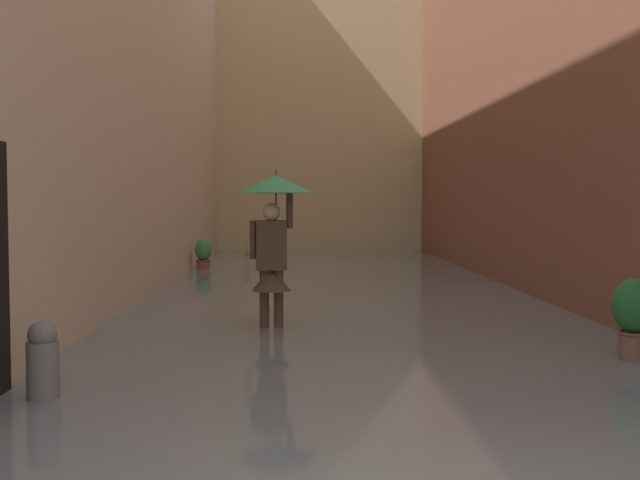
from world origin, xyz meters
name	(u,v)px	position (x,y,z in m)	size (l,w,h in m)	color
ground_plane	(338,298)	(0.00, -11.05, 0.00)	(60.00, 60.00, 0.00)	#605B56
flood_water	(338,295)	(0.00, -11.05, 0.06)	(7.22, 28.10, 0.11)	slate
building_facade_far	(319,119)	(0.00, -23.00, 4.32)	(10.02, 1.80, 8.64)	tan
person_wading	(273,222)	(1.02, -7.23, 1.44)	(0.97, 0.97, 2.09)	#4C4233
potted_plant_near_left	(635,317)	(-2.67, -5.08, 0.54)	(0.45, 0.45, 0.93)	brown
potted_plant_mid_right	(203,255)	(2.92, -15.93, 0.43)	(0.39, 0.39, 0.81)	brown
mooring_bollard	(43,366)	(2.78, -3.69, 0.37)	(0.26, 0.26, 0.74)	slate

